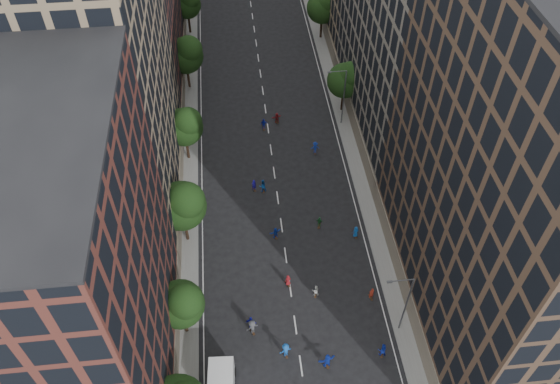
% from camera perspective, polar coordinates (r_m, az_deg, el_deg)
% --- Properties ---
extents(ground, '(240.00, 240.00, 0.00)m').
position_cam_1_polar(ground, '(74.83, -0.91, 4.20)').
color(ground, black).
rests_on(ground, ground).
extents(sidewalk_left, '(4.00, 105.00, 0.15)m').
position_cam_1_polar(sidewalk_left, '(80.63, -10.01, 7.17)').
color(sidewalk_left, slate).
rests_on(sidewalk_left, ground).
extents(sidewalk_right, '(4.00, 105.00, 0.15)m').
position_cam_1_polar(sidewalk_right, '(81.98, 7.05, 8.36)').
color(sidewalk_right, slate).
rests_on(sidewalk_right, ground).
extents(bldg_left_a, '(14.00, 22.00, 30.00)m').
position_cam_1_polar(bldg_left_a, '(46.44, -21.78, -8.56)').
color(bldg_left_a, '#562821').
rests_on(bldg_left_a, ground).
extents(bldg_left_b, '(14.00, 26.00, 34.00)m').
position_cam_1_polar(bldg_left_b, '(61.82, -18.81, 11.13)').
color(bldg_left_b, '#867257').
rests_on(bldg_left_b, ground).
extents(bldg_right_a, '(14.00, 30.00, 36.00)m').
position_cam_1_polar(bldg_right_a, '(50.18, 23.91, 1.11)').
color(bldg_right_a, '#4B3728').
rests_on(bldg_right_a, ground).
extents(bldg_right_b, '(14.00, 28.00, 33.00)m').
position_cam_1_polar(bldg_right_b, '(71.95, 14.55, 17.04)').
color(bldg_right_b, '#6A6358').
rests_on(bldg_right_b, ground).
extents(tree_left_1, '(4.80, 4.80, 8.21)m').
position_cam_1_polar(tree_left_1, '(53.97, -10.24, -11.37)').
color(tree_left_1, black).
rests_on(tree_left_1, ground).
extents(tree_left_2, '(5.60, 5.60, 9.45)m').
position_cam_1_polar(tree_left_2, '(60.54, -10.12, -1.29)').
color(tree_left_2, black).
rests_on(tree_left_2, ground).
extents(tree_left_3, '(5.00, 5.00, 8.58)m').
position_cam_1_polar(tree_left_3, '(71.03, -9.90, 6.86)').
color(tree_left_3, black).
rests_on(tree_left_3, ground).
extents(tree_left_4, '(5.40, 5.40, 9.08)m').
position_cam_1_polar(tree_left_4, '(83.76, -9.77, 14.04)').
color(tree_left_4, black).
rests_on(tree_left_4, ground).
extents(tree_left_5, '(4.80, 4.80, 8.33)m').
position_cam_1_polar(tree_left_5, '(97.81, -9.64, 18.92)').
color(tree_left_5, black).
rests_on(tree_left_5, ground).
extents(tree_right_a, '(5.00, 5.00, 8.39)m').
position_cam_1_polar(tree_right_a, '(78.80, 6.93, 11.65)').
color(tree_right_a, black).
rests_on(tree_right_a, ground).
extents(tree_right_b, '(5.20, 5.20, 8.83)m').
position_cam_1_polar(tree_right_b, '(95.28, 4.59, 18.80)').
color(tree_right_b, black).
rests_on(tree_right_b, ground).
extents(streetlamp_near, '(2.64, 0.22, 9.06)m').
position_cam_1_polar(streetlamp_near, '(55.02, 12.91, -11.12)').
color(streetlamp_near, '#595B60').
rests_on(streetlamp_near, ground).
extents(streetlamp_far, '(2.64, 0.22, 9.06)m').
position_cam_1_polar(streetlamp_far, '(76.63, 6.54, 10.10)').
color(streetlamp_far, '#595B60').
rests_on(streetlamp_far, ground).
extents(skater_2, '(0.96, 0.78, 1.83)m').
position_cam_1_polar(skater_2, '(56.91, 10.63, -15.91)').
color(skater_2, '#152BB1').
rests_on(skater_2, ground).
extents(skater_3, '(1.39, 1.05, 1.92)m').
position_cam_1_polar(skater_3, '(55.94, 0.59, -16.22)').
color(skater_3, blue).
rests_on(skater_3, ground).
extents(skater_4, '(1.17, 0.68, 1.87)m').
position_cam_1_polar(skater_4, '(57.46, -3.04, -13.50)').
color(skater_4, '#1619B7').
rests_on(skater_4, ground).
extents(skater_5, '(1.84, 1.01, 1.89)m').
position_cam_1_polar(skater_5, '(55.67, 4.95, -17.16)').
color(skater_5, '#1735BC').
rests_on(skater_5, ground).
extents(skater_6, '(0.85, 0.69, 1.49)m').
position_cam_1_polar(skater_6, '(60.31, 0.84, -9.23)').
color(skater_6, maroon).
rests_on(skater_6, ground).
extents(skater_7, '(0.66, 0.50, 1.63)m').
position_cam_1_polar(skater_7, '(60.13, 9.53, -10.41)').
color(skater_7, '#A02B1A').
rests_on(skater_7, ground).
extents(skater_8, '(0.85, 0.71, 1.59)m').
position_cam_1_polar(skater_8, '(59.66, 3.72, -10.26)').
color(skater_8, silver).
rests_on(skater_8, ground).
extents(skater_9, '(1.44, 1.14, 1.95)m').
position_cam_1_polar(skater_9, '(57.17, -2.92, -13.93)').
color(skater_9, '#46474C').
rests_on(skater_9, ground).
extents(skater_10, '(0.98, 0.69, 1.54)m').
position_cam_1_polar(skater_10, '(65.40, 4.14, -3.16)').
color(skater_10, '#1B5B29').
rests_on(skater_10, ground).
extents(skater_11, '(1.48, 0.94, 1.52)m').
position_cam_1_polar(skater_11, '(64.20, -0.48, -4.31)').
color(skater_11, '#1639B5').
rests_on(skater_11, ground).
extents(skater_12, '(0.86, 0.65, 1.58)m').
position_cam_1_polar(skater_12, '(64.87, 7.91, -4.16)').
color(skater_12, '#1450A7').
rests_on(skater_12, ground).
extents(skater_13, '(0.73, 0.61, 1.69)m').
position_cam_1_polar(skater_13, '(69.27, -2.75, 0.72)').
color(skater_13, '#1D14A7').
rests_on(skater_13, ground).
extents(skater_14, '(1.05, 0.90, 1.88)m').
position_cam_1_polar(skater_14, '(69.00, -1.83, 0.63)').
color(skater_14, blue).
rests_on(skater_14, ground).
extents(skater_15, '(1.17, 0.68, 1.80)m').
position_cam_1_polar(skater_15, '(74.27, 3.68, 4.63)').
color(skater_15, '#122C96').
rests_on(skater_15, ground).
extents(skater_16, '(1.00, 0.42, 1.70)m').
position_cam_1_polar(skater_16, '(77.94, -1.70, 7.09)').
color(skater_16, '#1625B7').
rests_on(skater_16, ground).
extents(skater_17, '(1.53, 0.87, 1.57)m').
position_cam_1_polar(skater_17, '(79.06, -0.34, 7.73)').
color(skater_17, maroon).
rests_on(skater_17, ground).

